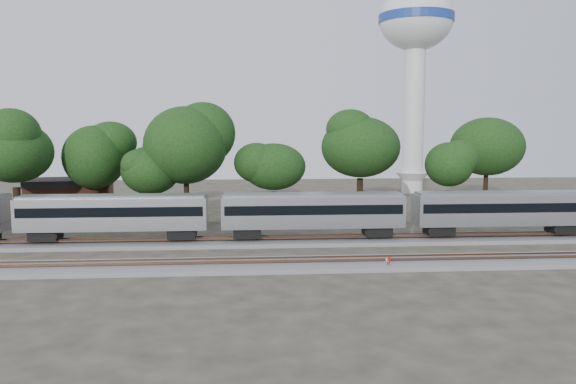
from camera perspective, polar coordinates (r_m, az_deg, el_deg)
The scene contains 17 objects.
ground at distance 51.92m, azimuth 1.55°, elevation -6.52°, with size 160.00×160.00×0.00m, color #383328.
track_far at distance 57.72m, azimuth 0.95°, elevation -5.00°, with size 160.00×5.00×0.73m.
track_near at distance 48.00m, azimuth 2.03°, elevation -7.35°, with size 160.00×5.00×0.73m.
train at distance 57.36m, azimuth 2.68°, elevation -1.87°, with size 96.11×3.32×4.90m.
switch_stand_red at distance 47.56m, azimuth 10.24°, elevation -6.95°, with size 0.34×0.15×1.12m.
switch_stand_white at distance 47.58m, azimuth 10.08°, elevation -7.03°, with size 0.32×0.06×1.01m.
switch_lever at distance 47.85m, azimuth 11.52°, elevation -7.59°, with size 0.50×0.30×0.30m, color #512D19.
water_tower at distance 105.81m, azimuth 12.83°, elevation 14.68°, with size 13.22×13.22×36.60m.
brick_building at distance 80.09m, azimuth -21.19°, elevation -0.53°, with size 11.46×8.82×5.06m.
tree_0 at distance 72.59m, azimuth -26.03°, elevation 3.66°, with size 9.12×9.12×12.85m.
tree_1 at distance 75.11m, azimuth -19.04°, elevation 3.35°, with size 8.21×8.21×11.58m.
tree_2 at distance 69.95m, azimuth -13.78°, elevation 2.13°, with size 6.76×6.76×9.53m.
tree_3 at distance 69.87m, azimuth -10.37°, elevation 4.68°, with size 9.81×9.81×13.83m.
tree_4 at distance 70.78m, azimuth -1.45°, elevation 2.56°, with size 7.01×7.01×9.88m.
tree_5 at distance 76.75m, azimuth 7.37°, elevation 4.54°, with size 9.34×9.34×13.17m.
tree_6 at distance 73.45m, azimuth 16.05°, elevation 2.70°, with size 7.32×7.32×10.32m.
tree_7 at distance 86.68m, azimuth 19.57°, elevation 4.36°, with size 9.24×9.24×13.02m.
Camera 1 is at (-5.09, -50.35, 11.62)m, focal length 35.00 mm.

